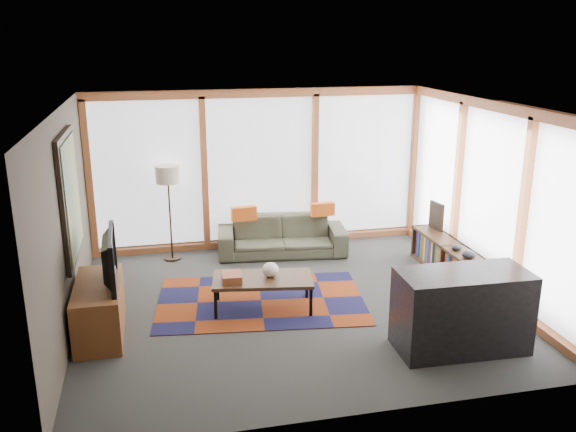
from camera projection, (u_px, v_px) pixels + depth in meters
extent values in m
plane|color=#30302E|center=(295.00, 304.00, 8.05)|extent=(5.50, 5.50, 0.00)
cube|color=#494236|center=(66.00, 224.00, 7.10)|extent=(0.04, 5.00, 2.60)
cube|color=#494236|center=(361.00, 287.00, 5.34)|extent=(5.50, 0.04, 2.60)
cube|color=silver|center=(295.00, 106.00, 7.30)|extent=(5.50, 5.00, 0.04)
cube|color=white|center=(260.00, 169.00, 9.98)|extent=(5.30, 0.02, 2.35)
cube|color=white|center=(490.00, 197.00, 8.25)|extent=(0.02, 4.80, 2.35)
cube|color=black|center=(70.00, 197.00, 7.31)|extent=(0.05, 1.35, 1.55)
cube|color=gold|center=(72.00, 197.00, 7.32)|extent=(0.02, 1.20, 1.40)
cube|color=maroon|center=(261.00, 300.00, 8.15)|extent=(2.93, 2.08, 0.01)
imported|color=#3D3F2F|center=(282.00, 236.00, 9.82)|extent=(2.13, 1.04, 0.60)
cube|color=#D25517|center=(244.00, 214.00, 9.60)|extent=(0.41, 0.16, 0.22)
cube|color=#D25517|center=(323.00, 209.00, 9.84)|extent=(0.39, 0.13, 0.21)
cube|color=brown|center=(232.00, 277.00, 7.70)|extent=(0.27, 0.32, 0.10)
ellipsoid|color=silver|center=(270.00, 270.00, 7.83)|extent=(0.24, 0.24, 0.19)
ellipsoid|color=black|center=(469.00, 254.00, 8.27)|extent=(0.23, 0.23, 0.10)
ellipsoid|color=black|center=(456.00, 247.00, 8.57)|extent=(0.16, 0.16, 0.08)
cube|color=black|center=(436.00, 216.00, 9.43)|extent=(0.09, 0.33, 0.43)
cube|color=brown|center=(99.00, 309.00, 7.18)|extent=(0.53, 1.26, 0.63)
imported|color=black|center=(103.00, 259.00, 7.05)|extent=(0.17, 1.05, 0.60)
cube|color=black|center=(462.00, 311.00, 6.81)|extent=(1.47, 0.72, 0.92)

